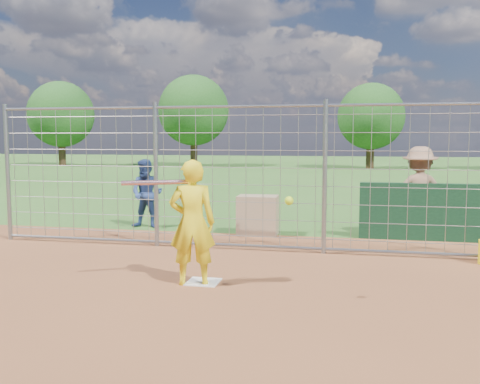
% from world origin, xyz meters
% --- Properties ---
extents(ground, '(100.00, 100.00, 0.00)m').
position_xyz_m(ground, '(0.00, 0.00, 0.00)').
color(ground, '#2D591E').
rests_on(ground, ground).
extents(infield_dirt, '(18.00, 18.00, 0.00)m').
position_xyz_m(infield_dirt, '(0.00, -3.00, 0.01)').
color(infield_dirt, brown).
rests_on(infield_dirt, ground).
extents(home_plate, '(0.43, 0.43, 0.02)m').
position_xyz_m(home_plate, '(0.00, -0.20, 0.01)').
color(home_plate, silver).
rests_on(home_plate, ground).
extents(dugout_wall, '(2.60, 0.20, 1.10)m').
position_xyz_m(dugout_wall, '(3.40, 3.60, 0.55)').
color(dugout_wall, '#11381E').
rests_on(dugout_wall, ground).
extents(batter, '(0.69, 0.54, 1.68)m').
position_xyz_m(batter, '(-0.11, -0.31, 0.84)').
color(batter, yellow).
rests_on(batter, ground).
extents(bystander_a, '(0.74, 0.58, 1.50)m').
position_xyz_m(bystander_a, '(-2.43, 3.86, 0.75)').
color(bystander_a, navy).
rests_on(bystander_a, ground).
extents(bystander_c, '(1.18, 0.69, 1.80)m').
position_xyz_m(bystander_c, '(3.23, 3.79, 0.90)').
color(bystander_c, '#8F684E').
rests_on(bystander_c, ground).
extents(equipment_bin, '(0.81, 0.57, 0.80)m').
position_xyz_m(equipment_bin, '(0.09, 3.51, 0.40)').
color(equipment_bin, tan).
rests_on(equipment_bin, ground).
extents(equipment_in_play, '(2.24, 0.61, 0.24)m').
position_xyz_m(equipment_in_play, '(-0.12, -0.59, 1.35)').
color(equipment_in_play, silver).
rests_on(equipment_in_play, ground).
extents(backstop_fence, '(9.08, 0.08, 2.60)m').
position_xyz_m(backstop_fence, '(0.00, 2.00, 1.26)').
color(backstop_fence, gray).
rests_on(backstop_fence, ground).
extents(tree_line, '(44.66, 6.72, 6.48)m').
position_xyz_m(tree_line, '(3.13, 28.13, 3.71)').
color(tree_line, '#3F2B19').
rests_on(tree_line, ground).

